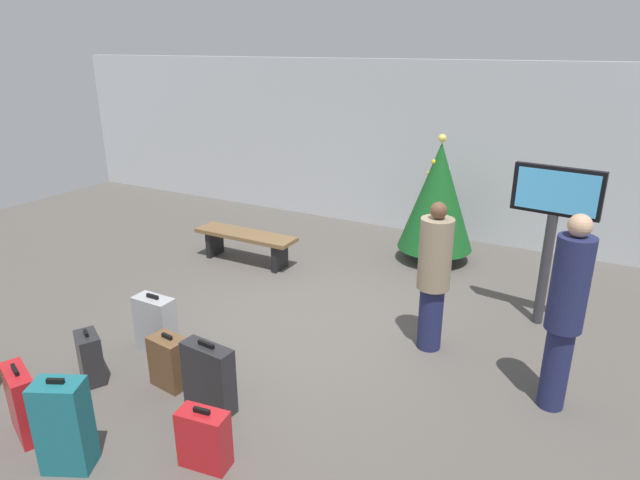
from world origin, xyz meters
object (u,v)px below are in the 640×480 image
traveller_1 (566,310)px  traveller_0 (434,274)px  suitcase_3 (204,439)px  holiday_tree (438,196)px  suitcase_2 (22,403)px  flight_info_kiosk (553,215)px  waiting_bench (246,240)px  suitcase_7 (156,324)px  suitcase_5 (170,362)px  suitcase_4 (64,426)px  suitcase_0 (90,358)px  suitcase_6 (209,377)px

traveller_1 → traveller_0: bearing=160.8°
traveller_0 → suitcase_3: traveller_0 is taller
traveller_0 → traveller_1: 1.42m
holiday_tree → suitcase_2: 6.00m
flight_info_kiosk → traveller_1: 1.74m
waiting_bench → holiday_tree: bearing=30.5°
waiting_bench → suitcase_3: (2.28, -3.71, -0.11)m
flight_info_kiosk → suitcase_7: bearing=-143.1°
suitcase_7 → suitcase_5: bearing=-35.3°
flight_info_kiosk → suitcase_4: bearing=-124.1°
suitcase_0 → suitcase_3: suitcase_0 is taller
suitcase_0 → suitcase_7: suitcase_7 is taller
flight_info_kiosk → suitcase_0: 5.23m
suitcase_3 → suitcase_4: (-0.94, -0.54, 0.14)m
suitcase_3 → suitcase_6: 0.75m
traveller_0 → suitcase_4: size_ratio=2.05×
traveller_1 → suitcase_6: 3.27m
waiting_bench → suitcase_7: 2.68m
traveller_0 → suitcase_4: bearing=-121.7°
holiday_tree → traveller_0: bearing=-73.6°
suitcase_4 → suitcase_5: bearing=93.4°
suitcase_0 → suitcase_7: bearing=77.7°
waiting_bench → suitcase_4: 4.45m
traveller_1 → suitcase_2: size_ratio=2.82×
suitcase_0 → suitcase_5: bearing=23.5°
suitcase_7 → flight_info_kiosk: bearing=36.9°
flight_info_kiosk → traveller_1: size_ratio=1.02×
traveller_0 → suitcase_0: (-2.78, -2.26, -0.63)m
suitcase_7 → traveller_0: bearing=30.0°
waiting_bench → suitcase_7: suitcase_7 is taller
traveller_0 → suitcase_5: bearing=-136.5°
waiting_bench → suitcase_0: (0.51, -3.34, -0.10)m
flight_info_kiosk → traveller_0: bearing=-129.7°
waiting_bench → suitcase_2: size_ratio=2.46×
holiday_tree → suitcase_7: bearing=-114.5°
waiting_bench → traveller_0: 3.50m
suitcase_2 → suitcase_5: size_ratio=1.18×
flight_info_kiosk → suitcase_3: flight_info_kiosk is taller
flight_info_kiosk → suitcase_5: 4.49m
suitcase_0 → suitcase_4: size_ratio=0.68×
suitcase_3 → suitcase_5: 1.23m
flight_info_kiosk → suitcase_2: bearing=-130.2°
traveller_1 → suitcase_6: traveller_1 is taller
traveller_0 → suitcase_6: traveller_0 is taller
holiday_tree → suitcase_0: (-2.03, -4.83, -0.77)m
traveller_0 → suitcase_0: traveller_0 is taller
suitcase_0 → suitcase_4: (0.83, -0.91, 0.13)m
traveller_1 → suitcase_6: bearing=-150.7°
suitcase_3 → suitcase_6: size_ratio=0.78×
waiting_bench → suitcase_2: 4.22m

